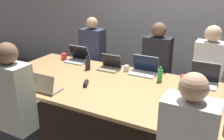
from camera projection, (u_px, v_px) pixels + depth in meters
The scene contains 21 objects.
ground_plane at pixel (120, 138), 3.32m from camera, with size 24.00×24.00×0.00m, color brown.
curtain_wall at pixel (169, 14), 4.44m from camera, with size 12.00×0.06×2.80m.
conference_table at pixel (121, 90), 3.08m from camera, with size 3.42×1.41×0.75m.
laptop_far_center at pixel (144, 68), 3.45m from camera, with size 0.37×0.25×0.25m.
person_far_center at pixel (156, 70), 3.77m from camera, with size 0.40×0.24×1.41m.
cup_far_center at pixel (126, 68), 3.54m from camera, with size 0.07×0.07×0.09m.
bottle_far_center at pixel (160, 75), 3.17m from camera, with size 0.07×0.07×0.20m.
laptop_far_midleft at pixel (110, 65), 3.61m from camera, with size 0.31×0.22×0.22m.
bottle_far_midleft at pixel (88, 64), 3.60m from camera, with size 0.08×0.08×0.20m.
laptop_near_left at pixel (45, 87), 2.89m from camera, with size 0.31×0.22×0.22m.
person_near_left at pixel (15, 109), 2.64m from camera, with size 0.40×0.24×1.42m.
cup_near_left at pixel (29, 84), 3.01m from camera, with size 0.08×0.08×0.10m.
laptop_far_right at pixel (204, 78), 3.11m from camera, with size 0.34×0.26×0.27m.
person_far_right at pixel (207, 77), 3.50m from camera, with size 0.40×0.24×1.42m.
cup_far_right at pixel (183, 78), 3.19m from camera, with size 0.08×0.08×0.08m.
laptop_far_left at pixel (78, 57), 3.95m from camera, with size 0.34×0.26×0.26m.
person_far_left at pixel (93, 59), 4.33m from camera, with size 0.40×0.24×1.40m.
cup_far_left at pixel (64, 56), 4.05m from camera, with size 0.09×0.09×0.10m.
laptop_near_right at pixel (199, 121), 2.19m from camera, with size 0.31×0.22×0.22m.
bottle_near_right at pixel (178, 102), 2.43m from camera, with size 0.08×0.08×0.27m.
stapler at pixel (86, 84), 3.08m from camera, with size 0.10×0.16×0.05m.
Camera 1 is at (1.22, -2.52, 2.00)m, focal length 40.00 mm.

